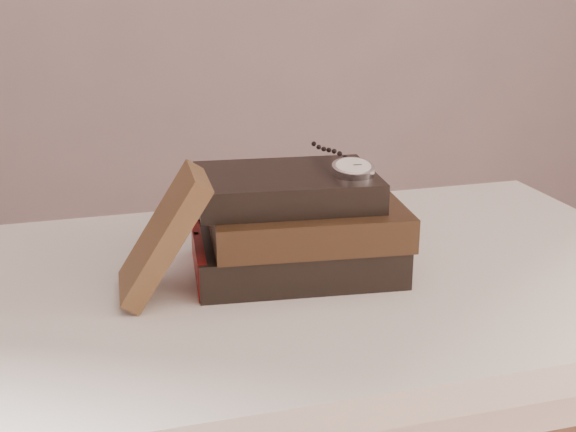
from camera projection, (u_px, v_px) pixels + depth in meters
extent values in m
cube|color=silver|center=(304.00, 285.00, 0.98)|extent=(1.00, 0.60, 0.04)
cube|color=white|center=(304.00, 326.00, 1.00)|extent=(0.88, 0.49, 0.08)
cylinder|color=white|center=(488.00, 386.00, 1.45)|extent=(0.05, 0.05, 0.71)
cube|color=black|center=(295.00, 252.00, 0.98)|extent=(0.28, 0.20, 0.05)
cube|color=beige|center=(298.00, 252.00, 0.98)|extent=(0.27, 0.19, 0.04)
cube|color=gold|center=(197.00, 251.00, 0.98)|extent=(0.01, 0.01, 0.05)
cube|color=maroon|center=(199.00, 259.00, 0.96)|extent=(0.03, 0.16, 0.05)
cube|color=black|center=(307.00, 221.00, 0.95)|extent=(0.26, 0.19, 0.04)
cube|color=beige|center=(309.00, 221.00, 0.96)|extent=(0.25, 0.18, 0.03)
cube|color=gold|center=(212.00, 220.00, 0.96)|extent=(0.01, 0.01, 0.04)
cube|color=black|center=(286.00, 187.00, 0.96)|extent=(0.24, 0.18, 0.04)
cube|color=beige|center=(288.00, 187.00, 0.96)|extent=(0.23, 0.17, 0.03)
cube|color=gold|center=(198.00, 186.00, 0.96)|extent=(0.01, 0.01, 0.04)
cube|color=#3F2A18|center=(163.00, 235.00, 0.88)|extent=(0.12, 0.11, 0.15)
cylinder|color=silver|center=(353.00, 170.00, 0.94)|extent=(0.06, 0.06, 0.02)
cylinder|color=white|center=(353.00, 166.00, 0.93)|extent=(0.05, 0.05, 0.01)
torus|color=silver|center=(353.00, 166.00, 0.93)|extent=(0.06, 0.06, 0.01)
cylinder|color=silver|center=(347.00, 163.00, 0.96)|extent=(0.01, 0.01, 0.01)
cube|color=black|center=(352.00, 164.00, 0.94)|extent=(0.00, 0.02, 0.00)
cube|color=black|center=(358.00, 165.00, 0.93)|extent=(0.01, 0.00, 0.00)
sphere|color=black|center=(345.00, 157.00, 0.97)|extent=(0.01, 0.01, 0.01)
sphere|color=black|center=(340.00, 154.00, 0.98)|extent=(0.01, 0.01, 0.01)
sphere|color=black|center=(334.00, 151.00, 0.99)|extent=(0.01, 0.01, 0.01)
sphere|color=black|center=(329.00, 150.00, 1.01)|extent=(0.01, 0.01, 0.01)
sphere|color=black|center=(324.00, 149.00, 1.02)|extent=(0.01, 0.01, 0.01)
sphere|color=black|center=(319.00, 147.00, 1.03)|extent=(0.01, 0.01, 0.01)
sphere|color=black|center=(314.00, 144.00, 1.04)|extent=(0.01, 0.01, 0.01)
torus|color=silver|center=(198.00, 202.00, 1.02)|extent=(0.05, 0.02, 0.05)
torus|color=silver|center=(239.00, 200.00, 1.02)|extent=(0.05, 0.02, 0.05)
cylinder|color=silver|center=(219.00, 198.00, 1.02)|extent=(0.02, 0.01, 0.00)
cylinder|color=silver|center=(179.00, 195.00, 1.07)|extent=(0.02, 0.12, 0.03)
cylinder|color=silver|center=(251.00, 191.00, 1.09)|extent=(0.02, 0.12, 0.03)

